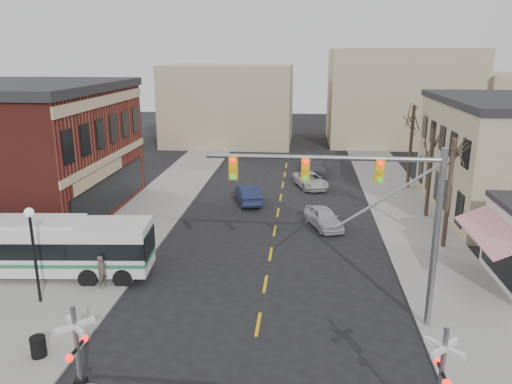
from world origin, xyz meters
TOP-DOWN VIEW (x-y plane):
  - ground at (0.00, 0.00)m, footprint 160.00×160.00m
  - sidewalk_west at (-9.50, 20.00)m, footprint 5.00×60.00m
  - sidewalk_east at (9.50, 20.00)m, footprint 5.00×60.00m
  - tree_east_a at (10.50, 12.00)m, footprint 0.28×0.28m
  - tree_east_b at (10.80, 18.00)m, footprint 0.28×0.28m
  - tree_east_c at (11.00, 26.00)m, footprint 0.28×0.28m
  - transit_bus at (-12.06, 5.78)m, footprint 12.02×3.64m
  - traffic_signal_mast at (4.70, 2.52)m, footprint 9.78×0.30m
  - rr_crossing_west at (-4.85, -4.19)m, footprint 5.60×1.36m
  - street_lamp at (-10.59, 2.89)m, footprint 0.44×0.44m
  - trash_bin at (-8.35, -1.37)m, footprint 0.60×0.60m
  - car_a at (3.28, 15.05)m, footprint 2.98×4.44m
  - car_b at (-2.51, 20.25)m, footprint 2.72×4.75m
  - car_c at (2.45, 25.45)m, footprint 3.51×5.07m
  - car_d at (2.95, 31.12)m, footprint 2.18×5.23m
  - pedestrian_near at (-8.15, 4.60)m, footprint 0.61×0.73m
  - pedestrian_far at (-11.00, 8.51)m, footprint 1.01×1.05m

SIDE VIEW (x-z plane):
  - ground at x=0.00m, z-range 0.00..0.00m
  - sidewalk_west at x=-9.50m, z-range 0.00..0.12m
  - sidewalk_east at x=9.50m, z-range 0.00..0.12m
  - trash_bin at x=-8.35m, z-range 0.12..0.95m
  - car_c at x=2.45m, z-range 0.00..1.29m
  - car_a at x=3.28m, z-range 0.00..1.40m
  - car_b at x=-2.51m, z-range 0.00..1.48m
  - car_d at x=2.95m, z-range 0.00..1.51m
  - pedestrian_near at x=-8.15m, z-range 0.12..1.83m
  - pedestrian_far at x=-11.00m, z-range 0.12..1.83m
  - transit_bus at x=-12.06m, z-range 0.21..3.25m
  - rr_crossing_west at x=-4.85m, z-range -0.03..3.97m
  - tree_east_b at x=10.80m, z-range 0.12..6.42m
  - street_lamp at x=-10.59m, z-range 1.10..5.81m
  - tree_east_a at x=10.50m, z-range 0.12..6.87m
  - tree_east_c at x=11.00m, z-range 0.12..7.32m
  - traffic_signal_mast at x=4.70m, z-range 1.73..9.73m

